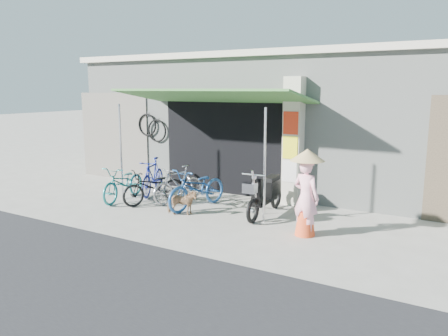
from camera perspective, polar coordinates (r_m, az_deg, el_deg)
The scene contains 13 objects.
ground at distance 8.93m, azimuth -2.14°, elevation -7.45°, with size 80.00×80.00×0.00m, color #A39E93.
bicycle_shop at distance 13.12m, azimuth 9.85°, elevation 6.29°, with size 12.30×5.30×3.66m.
shop_pillar at distance 10.38m, azimuth 9.08°, elevation 3.42°, with size 0.42×0.44×3.00m.
awning at distance 10.36m, azimuth -1.64°, elevation 9.16°, with size 4.60×1.88×2.72m.
neighbour_left at distance 13.74m, azimuth -14.13°, elevation 4.07°, with size 2.60×0.06×2.60m, color #6B665B.
bike_teal at distance 11.03m, azimuth -12.95°, elevation -1.91°, with size 0.58×1.66×0.87m, color #197170.
bike_blue at distance 11.49m, azimuth -9.27°, elevation -1.11°, with size 0.44×1.57×0.95m, color navy.
bike_black at distance 10.56m, azimuth -9.15°, elevation -2.41°, with size 0.56×1.60×0.84m, color black.
bike_silver at distance 10.61m, azimuth -5.96°, elevation -2.12°, with size 0.42×1.49×0.90m, color #9D9CA1.
bike_navy at distance 10.05m, azimuth -3.46°, elevation -2.64°, with size 0.63×1.79×0.94m, color navy.
street_dog at distance 9.55m, azimuth -5.53°, elevation -4.54°, with size 0.30×0.66×0.56m, color tan.
moped at distance 9.54m, azimuth 5.50°, elevation -3.41°, with size 0.52×1.82×1.03m.
nun at distance 8.24m, azimuth 10.68°, elevation -3.20°, with size 0.64×0.64×1.64m.
Camera 1 is at (4.57, -7.17, 2.72)m, focal length 35.00 mm.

